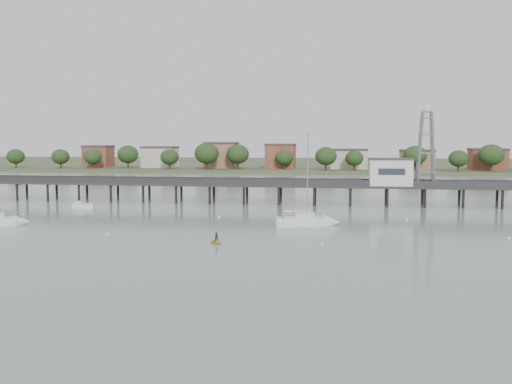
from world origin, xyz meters
TOP-DOWN VIEW (x-y plane):
  - ground_plane at (0.00, 0.00)m, footprint 500.00×500.00m
  - pier at (0.00, 60.00)m, footprint 150.00×5.00m
  - pier_building at (25.00, 60.00)m, footprint 8.40×5.40m
  - lattice_tower at (31.50, 60.00)m, footprint 3.20×3.20m
  - sailboat_a at (-33.69, 24.44)m, footprint 7.87×6.21m
  - sailboat_c at (11.76, 31.81)m, footprint 9.34×4.89m
  - white_tender at (-32.06, 47.11)m, footprint 4.11×2.10m
  - yellow_dinghy at (0.60, 15.32)m, footprint 1.63×1.26m
  - dinghy_occupant at (0.60, 15.32)m, footprint 0.73×1.24m
  - mooring_buoys at (3.22, 29.12)m, footprint 75.87×24.46m
  - far_shore at (0.36, 239.58)m, footprint 500.00×170.00m

SIDE VIEW (x-z plane):
  - ground_plane at x=0.00m, z-range 0.00..0.00m
  - yellow_dinghy at x=0.60m, z-range -1.14..1.14m
  - dinghy_occupant at x=0.60m, z-range -0.14..0.14m
  - mooring_buoys at x=3.22m, z-range -0.12..0.28m
  - white_tender at x=-32.06m, z-range -0.29..1.24m
  - sailboat_c at x=11.76m, z-range -6.73..8.00m
  - sailboat_a at x=-33.69m, z-range -5.89..7.17m
  - far_shore at x=0.36m, z-range -4.25..6.15m
  - pier at x=0.00m, z-range 1.04..6.54m
  - pier_building at x=25.00m, z-range 4.02..9.32m
  - lattice_tower at x=31.50m, z-range 3.35..18.85m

